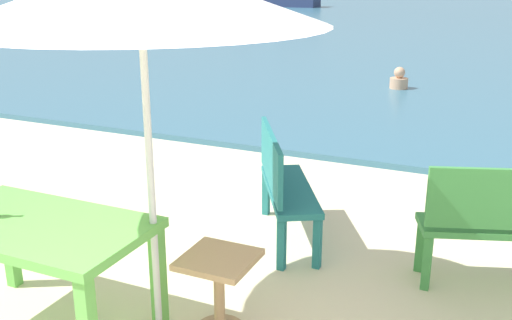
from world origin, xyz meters
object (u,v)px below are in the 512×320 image
(picnic_table_green, at_px, (38,239))
(swimmer_person, at_px, (399,80))
(side_table_wood, at_px, (219,283))
(bench_green_left, at_px, (508,220))
(bench_teal_center, at_px, (282,180))

(picnic_table_green, bearing_deg, swimmer_person, 86.79)
(picnic_table_green, bearing_deg, side_table_wood, 22.99)
(picnic_table_green, bearing_deg, bench_green_left, 34.00)
(bench_teal_center, xyz_separation_m, swimmer_person, (-0.37, 6.90, -0.30))
(bench_green_left, height_order, swimmer_person, bench_green_left)
(bench_teal_center, height_order, bench_green_left, same)
(picnic_table_green, height_order, bench_teal_center, bench_teal_center)
(picnic_table_green, distance_m, swimmer_person, 8.81)
(side_table_wood, distance_m, bench_teal_center, 1.48)
(bench_green_left, bearing_deg, side_table_wood, -140.18)
(bench_teal_center, xyz_separation_m, bench_green_left, (1.78, -0.11, 0.00))
(side_table_wood, xyz_separation_m, bench_green_left, (1.61, 1.35, 0.19))
(swimmer_person, bearing_deg, bench_green_left, -72.95)
(picnic_table_green, relative_size, side_table_wood, 2.59)
(side_table_wood, relative_size, swimmer_person, 1.32)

